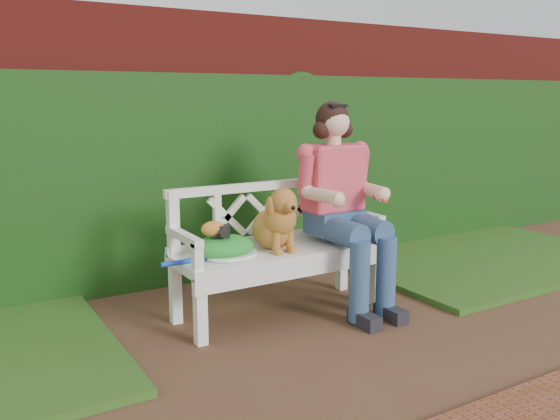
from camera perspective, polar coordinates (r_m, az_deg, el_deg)
ground at (r=3.78m, az=4.12°, el=-12.86°), size 60.00×60.00×0.00m
brick_wall at (r=5.15m, az=-8.01°, el=6.09°), size 10.00×0.30×2.20m
ivy_hedge at (r=4.97m, az=-6.94°, el=3.05°), size 10.00×0.18×1.70m
grass_right at (r=5.96m, az=18.23°, el=-4.22°), size 2.60×2.00×0.05m
garden_bench at (r=4.21m, az=0.00°, el=-6.84°), size 1.61×0.69×0.48m
seated_woman at (r=4.32m, az=5.50°, el=0.59°), size 0.83×0.98×1.50m
dog at (r=4.05m, az=-0.48°, el=-0.74°), size 0.40×0.47×0.45m
tennis_racket at (r=3.90m, az=-5.19°, el=-4.37°), size 0.75×0.53×0.03m
green_bag at (r=3.92m, az=-5.48°, el=-3.48°), size 0.51×0.45×0.14m
camera_item at (r=3.87m, az=-5.73°, el=-2.00°), size 0.13×0.11×0.07m
baseball_glove at (r=3.87m, az=-6.45°, el=-1.81°), size 0.17×0.13×0.10m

